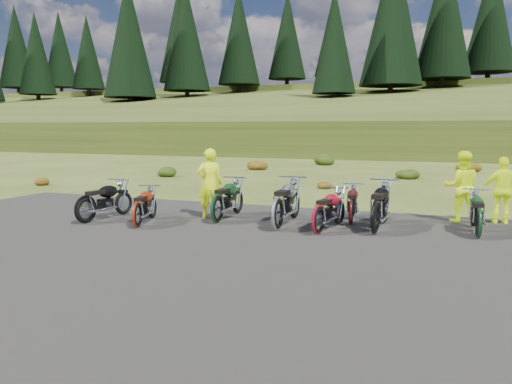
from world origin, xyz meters
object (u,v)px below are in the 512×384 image
at_px(motorcycle_0, 86,224).
at_px(motorcycle_7, 478,239).
at_px(person_middle, 210,184).
at_px(motorcycle_3, 277,231).

distance_m(motorcycle_0, motorcycle_7, 9.57).
distance_m(motorcycle_0, person_middle, 3.39).
xyz_separation_m(motorcycle_0, motorcycle_7, (9.41, 1.76, 0.00)).
bearing_deg(motorcycle_7, motorcycle_0, 98.29).
height_order(motorcycle_0, motorcycle_3, motorcycle_3).
relative_size(motorcycle_0, person_middle, 1.08).
bearing_deg(motorcycle_3, motorcycle_0, 99.38).
xyz_separation_m(motorcycle_0, motorcycle_3, (4.92, 0.96, 0.00)).
xyz_separation_m(motorcycle_7, person_middle, (-6.77, 0.13, 0.95)).
relative_size(motorcycle_3, person_middle, 1.23).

